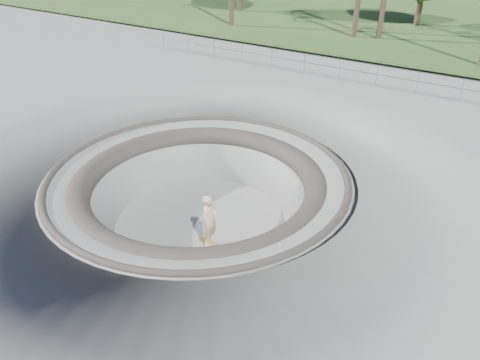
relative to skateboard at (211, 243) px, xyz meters
The scene contains 6 objects.
ground 2.34m from the skateboard, 140.24° to the left, with size 180.00×180.00×0.00m, color gray.
skate_bowl 1.47m from the skateboard, 140.24° to the left, with size 14.00×14.00×4.10m.
grass_strip 35.02m from the skateboard, 91.85° to the left, with size 180.00×36.00×0.12m.
safety_railing 13.23m from the skateboard, 94.99° to the left, with size 25.00×0.06×1.03m.
skateboard is the anchor object (origin of this frame).
skater 0.93m from the skateboard, 90.00° to the left, with size 0.66×0.43×1.82m, color beige.
Camera 1 is at (8.72, -10.81, 7.72)m, focal length 35.00 mm.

